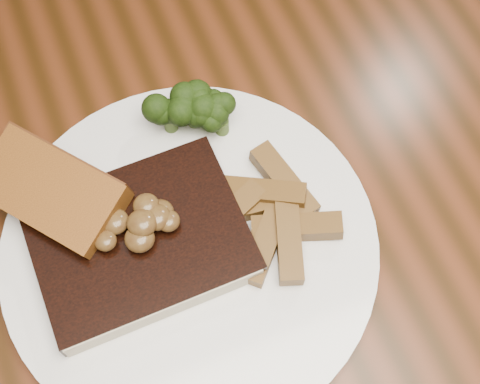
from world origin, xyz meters
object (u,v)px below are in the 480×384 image
(plate, at_px, (190,248))
(potato_wedges, at_px, (264,221))
(garlic_bread, at_px, (57,203))
(dining_table, at_px, (257,240))
(steak, at_px, (140,241))

(plate, bearing_deg, potato_wedges, -7.12)
(garlic_bread, height_order, potato_wedges, same)
(garlic_bread, bearing_deg, dining_table, 34.61)
(steak, height_order, potato_wedges, same)
(plate, relative_size, garlic_bread, 2.71)
(dining_table, height_order, potato_wedges, potato_wedges)
(potato_wedges, bearing_deg, dining_table, 72.72)
(plate, bearing_deg, steak, 159.74)
(dining_table, relative_size, potato_wedges, 16.97)
(potato_wedges, bearing_deg, plate, 172.88)
(steak, bearing_deg, plate, -21.03)
(steak, xyz_separation_m, garlic_bread, (-0.05, 0.06, 0.00))
(dining_table, distance_m, potato_wedges, 0.12)
(plate, distance_m, garlic_bread, 0.12)
(dining_table, xyz_separation_m, garlic_bread, (-0.16, 0.05, 0.12))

